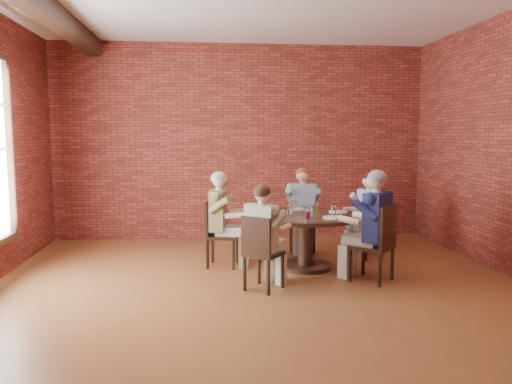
{
  "coord_description": "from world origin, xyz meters",
  "views": [
    {
      "loc": [
        -0.61,
        -5.32,
        1.82
      ],
      "look_at": [
        0.02,
        1.0,
        1.1
      ],
      "focal_mm": 35.0,
      "sensor_mm": 36.0,
      "label": 1
    }
  ],
  "objects": [
    {
      "name": "chair_b",
      "position": [
        0.9,
        2.4,
        0.5
      ],
      "size": [
        0.47,
        0.47,
        0.92
      ],
      "rotation": [
        0.0,
        0.0,
        -0.15
      ],
      "color": "black",
      "rests_on": "floor"
    },
    {
      "name": "chair_e",
      "position": [
        1.51,
        0.55,
        0.52
      ],
      "size": [
        0.64,
        0.64,
        0.97
      ],
      "rotation": [
        0.0,
        0.0,
        3.97
      ],
      "color": "black",
      "rests_on": "floor"
    },
    {
      "name": "plate_d",
      "position": [
        1.02,
        0.95,
        0.76
      ],
      "size": [
        0.26,
        0.26,
        0.01
      ],
      "primitive_type": "cylinder",
      "color": "white",
      "rests_on": "dining_table"
    },
    {
      "name": "diner_e",
      "position": [
        1.44,
        0.62,
        0.7
      ],
      "size": [
        0.89,
        0.88,
        1.39
      ],
      "primitive_type": null,
      "rotation": [
        0.0,
        0.0,
        3.97
      ],
      "color": "navy",
      "rests_on": "floor"
    },
    {
      "name": "glass_c",
      "position": [
        0.64,
        1.67,
        0.82
      ],
      "size": [
        0.07,
        0.07,
        0.14
      ],
      "primitive_type": "cylinder",
      "color": "white",
      "rests_on": "dining_table"
    },
    {
      "name": "diner_a",
      "position": [
        1.75,
        1.77,
        0.62
      ],
      "size": [
        0.74,
        0.69,
        1.25
      ],
      "primitive_type": null,
      "rotation": [
        0.0,
        0.0,
        -1.11
      ],
      "color": "#3F68A6",
      "rests_on": "floor"
    },
    {
      "name": "dining_table",
      "position": [
        0.73,
        1.27,
        0.53
      ],
      "size": [
        1.43,
        1.43,
        0.75
      ],
      "color": "black",
      "rests_on": "floor"
    },
    {
      "name": "glass_g",
      "position": [
        0.75,
        1.06,
        0.82
      ],
      "size": [
        0.07,
        0.07,
        0.14
      ],
      "primitive_type": "cylinder",
      "color": "white",
      "rests_on": "dining_table"
    },
    {
      "name": "plate_b",
      "position": [
        0.68,
        1.72,
        0.76
      ],
      "size": [
        0.26,
        0.26,
        0.01
      ],
      "primitive_type": "cylinder",
      "color": "white",
      "rests_on": "dining_table"
    },
    {
      "name": "chair_c",
      "position": [
        -0.48,
        1.52,
        0.51
      ],
      "size": [
        0.5,
        0.5,
        0.93
      ],
      "rotation": [
        0.0,
        0.0,
        1.37
      ],
      "color": "black",
      "rests_on": "floor"
    },
    {
      "name": "diner_d",
      "position": [
        0.05,
        0.4,
        0.63
      ],
      "size": [
        0.74,
        0.76,
        1.25
      ],
      "primitive_type": null,
      "rotation": [
        0.0,
        0.0,
        2.48
      ],
      "color": "beige",
      "rests_on": "floor"
    },
    {
      "name": "chair_d",
      "position": [
        0.0,
        0.34,
        0.49
      ],
      "size": [
        0.54,
        0.54,
        0.89
      ],
      "rotation": [
        0.0,
        0.0,
        2.48
      ],
      "color": "black",
      "rests_on": "floor"
    },
    {
      "name": "glass_f",
      "position": [
        0.69,
        0.95,
        0.82
      ],
      "size": [
        0.07,
        0.07,
        0.14
      ],
      "primitive_type": "cylinder",
      "color": "white",
      "rests_on": "dining_table"
    },
    {
      "name": "glass_e",
      "position": [
        0.49,
        1.13,
        0.82
      ],
      "size": [
        0.07,
        0.07,
        0.14
      ],
      "primitive_type": "cylinder",
      "color": "white",
      "rests_on": "dining_table"
    },
    {
      "name": "diner_b",
      "position": [
        0.88,
        2.32,
        0.65
      ],
      "size": [
        0.6,
        0.7,
        1.31
      ],
      "primitive_type": null,
      "rotation": [
        0.0,
        0.0,
        -0.15
      ],
      "color": "gray",
      "rests_on": "floor"
    },
    {
      "name": "wall_back",
      "position": [
        0.0,
        3.5,
        1.7
      ],
      "size": [
        7.0,
        0.0,
        7.0
      ],
      "primitive_type": "plane",
      "rotation": [
        1.57,
        0.0,
        0.0
      ],
      "color": "maroon",
      "rests_on": "ground"
    },
    {
      "name": "chair_a",
      "position": [
        1.82,
        1.8,
        0.49
      ],
      "size": [
        0.51,
        0.51,
        0.89
      ],
      "rotation": [
        0.0,
        0.0,
        -1.11
      ],
      "color": "black",
      "rests_on": "floor"
    },
    {
      "name": "diner_c",
      "position": [
        -0.4,
        1.5,
        0.66
      ],
      "size": [
        0.73,
        0.64,
        1.32
      ],
      "primitive_type": null,
      "rotation": [
        0.0,
        0.0,
        1.37
      ],
      "color": "brown",
      "rests_on": "floor"
    },
    {
      "name": "glass_a",
      "position": [
        1.09,
        1.21,
        0.82
      ],
      "size": [
        0.07,
        0.07,
        0.14
      ],
      "primitive_type": "cylinder",
      "color": "white",
      "rests_on": "dining_table"
    },
    {
      "name": "floor",
      "position": [
        0.0,
        0.0,
        0.0
      ],
      "size": [
        7.0,
        7.0,
        0.0
      ],
      "primitive_type": "plane",
      "color": "brown",
      "rests_on": "ground"
    },
    {
      "name": "smartphone",
      "position": [
        1.07,
        0.89,
        0.75
      ],
      "size": [
        0.12,
        0.17,
        0.01
      ],
      "primitive_type": "cube",
      "rotation": [
        0.0,
        0.0,
        -0.32
      ],
      "color": "black",
      "rests_on": "dining_table"
    },
    {
      "name": "glass_d",
      "position": [
        0.52,
        1.32,
        0.82
      ],
      "size": [
        0.07,
        0.07,
        0.14
      ],
      "primitive_type": "cylinder",
      "color": "white",
      "rests_on": "dining_table"
    },
    {
      "name": "glass_b",
      "position": [
        0.92,
        1.46,
        0.82
      ],
      "size": [
        0.07,
        0.07,
        0.14
      ],
      "primitive_type": "cylinder",
      "color": "white",
      "rests_on": "dining_table"
    },
    {
      "name": "wall_front",
      "position": [
        0.0,
        -3.5,
        1.7
      ],
      "size": [
        7.0,
        0.0,
        7.0
      ],
      "primitive_type": "plane",
      "rotation": [
        -1.57,
        0.0,
        0.0
      ],
      "color": "maroon",
      "rests_on": "ground"
    },
    {
      "name": "plate_a",
      "position": [
        1.22,
        1.43,
        0.76
      ],
      "size": [
        0.26,
        0.26,
        0.01
      ],
      "primitive_type": "cylinder",
      "color": "white",
      "rests_on": "dining_table"
    },
    {
      "name": "plate_c",
      "position": [
        0.23,
        1.46,
        0.76
      ],
      "size": [
        0.26,
        0.26,
        0.01
      ],
      "primitive_type": "cylinder",
      "color": "white",
      "rests_on": "dining_table"
    }
  ]
}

